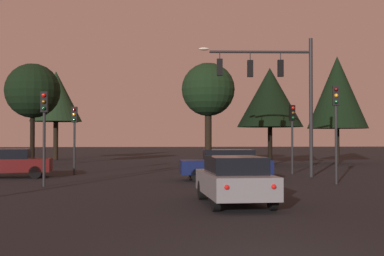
% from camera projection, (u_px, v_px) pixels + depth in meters
% --- Properties ---
extents(ground_plane, '(168.00, 168.00, 0.00)m').
position_uv_depth(ground_plane, '(180.00, 170.00, 33.19)').
color(ground_plane, black).
rests_on(ground_plane, ground).
extents(traffic_signal_mast_arm, '(6.13, 0.63, 7.47)m').
position_uv_depth(traffic_signal_mast_arm, '(277.00, 82.00, 27.35)').
color(traffic_signal_mast_arm, '#232326').
rests_on(traffic_signal_mast_arm, ground).
extents(traffic_light_corner_left, '(0.35, 0.38, 4.47)m').
position_uv_depth(traffic_light_corner_left, '(336.00, 115.00, 23.11)').
color(traffic_light_corner_left, '#232326').
rests_on(traffic_light_corner_left, ground).
extents(traffic_light_corner_right, '(0.31, 0.36, 3.87)m').
position_uv_depth(traffic_light_corner_right, '(74.00, 126.00, 28.88)').
color(traffic_light_corner_right, '#232326').
rests_on(traffic_light_corner_right, ground).
extents(traffic_light_median, '(0.33, 0.37, 4.00)m').
position_uv_depth(traffic_light_median, '(292.00, 125.00, 29.57)').
color(traffic_light_median, '#232326').
rests_on(traffic_light_median, ground).
extents(traffic_light_far_side, '(0.30, 0.35, 4.11)m').
position_uv_depth(traffic_light_far_side, '(44.00, 119.00, 22.01)').
color(traffic_light_far_side, '#232326').
rests_on(traffic_light_far_side, ground).
extents(car_nearside_lane, '(2.04, 4.45, 1.52)m').
position_uv_depth(car_nearside_lane, '(234.00, 179.00, 16.06)').
color(car_nearside_lane, gray).
rests_on(car_nearside_lane, ground).
extents(car_crossing_left, '(4.56, 1.77, 1.52)m').
position_uv_depth(car_crossing_left, '(226.00, 164.00, 25.24)').
color(car_crossing_left, '#0F1947').
rests_on(car_crossing_left, ground).
extents(car_crossing_right, '(4.37, 2.09, 1.52)m').
position_uv_depth(car_crossing_right, '(9.00, 163.00, 26.81)').
color(car_crossing_right, '#4C0F0F').
rests_on(car_crossing_right, ground).
extents(tree_behind_sign, '(3.98, 3.98, 7.53)m').
position_uv_depth(tree_behind_sign, '(33.00, 91.00, 37.20)').
color(tree_behind_sign, black).
rests_on(tree_behind_sign, ground).
extents(tree_left_far, '(3.96, 3.96, 7.68)m').
position_uv_depth(tree_left_far, '(208.00, 90.00, 37.90)').
color(tree_left_far, black).
rests_on(tree_left_far, ground).
extents(tree_center_horizon, '(5.08, 5.08, 7.51)m').
position_uv_depth(tree_center_horizon, '(270.00, 98.00, 39.30)').
color(tree_center_horizon, black).
rests_on(tree_center_horizon, ground).
extents(tree_right_cluster, '(4.90, 4.90, 8.80)m').
position_uv_depth(tree_right_cluster, '(337.00, 92.00, 41.72)').
color(tree_right_cluster, black).
rests_on(tree_right_cluster, ground).
extents(tree_lot_edge, '(4.93, 4.93, 8.47)m').
position_uv_depth(tree_lot_edge, '(56.00, 97.00, 48.68)').
color(tree_lot_edge, black).
rests_on(tree_lot_edge, ground).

